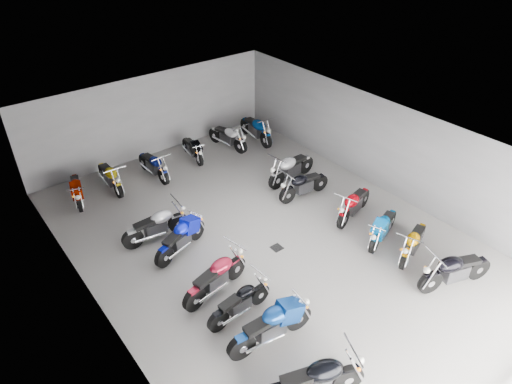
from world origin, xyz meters
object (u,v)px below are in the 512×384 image
(drain_grate, at_px, (277,248))
(motorcycle_left_f, at_px, (156,225))
(motorcycle_left_a, at_px, (314,381))
(motorcycle_right_a, at_px, (455,270))
(motorcycle_back_f, at_px, (256,129))
(motorcycle_left_d, at_px, (216,277))
(motorcycle_right_f, at_px, (291,168))
(motorcycle_back_a, at_px, (77,189))
(motorcycle_back_b, at_px, (110,176))
(motorcycle_right_b, at_px, (413,242))
(motorcycle_back_e, at_px, (228,137))
(motorcycle_back_c, at_px, (154,165))
(motorcycle_left_b, at_px, (272,325))
(motorcycle_right_c, at_px, (383,227))
(motorcycle_right_e, at_px, (303,185))
(motorcycle_left_c, at_px, (240,302))
(motorcycle_left_e, at_px, (181,238))
(motorcycle_back_d, at_px, (193,149))
(motorcycle_right_d, at_px, (354,204))

(drain_grate, relative_size, motorcycle_left_f, 0.15)
(motorcycle_left_a, relative_size, motorcycle_left_f, 1.03)
(motorcycle_left_f, bearing_deg, motorcycle_right_a, 43.31)
(drain_grate, distance_m, motorcycle_back_f, 6.99)
(motorcycle_left_d, relative_size, motorcycle_right_f, 0.95)
(motorcycle_back_a, height_order, motorcycle_back_b, motorcycle_back_b)
(motorcycle_right_b, bearing_deg, motorcycle_back_e, -15.85)
(motorcycle_right_a, distance_m, motorcycle_back_c, 10.49)
(motorcycle_left_b, height_order, motorcycle_right_a, motorcycle_left_b)
(motorcycle_left_d, bearing_deg, motorcycle_right_b, 56.14)
(motorcycle_right_c, height_order, motorcycle_right_e, motorcycle_right_e)
(motorcycle_left_c, distance_m, motorcycle_back_c, 7.36)
(motorcycle_left_e, bearing_deg, motorcycle_left_c, -21.02)
(motorcycle_right_f, height_order, motorcycle_back_b, motorcycle_right_f)
(motorcycle_left_c, distance_m, motorcycle_right_c, 5.08)
(drain_grate, relative_size, motorcycle_left_b, 0.14)
(motorcycle_left_e, height_order, motorcycle_back_f, motorcycle_back_f)
(motorcycle_back_a, height_order, motorcycle_back_d, motorcycle_back_a)
(motorcycle_right_f, bearing_deg, motorcycle_back_b, 50.48)
(motorcycle_right_b, bearing_deg, motorcycle_left_c, 58.60)
(motorcycle_right_b, bearing_deg, drain_grate, 29.44)
(motorcycle_left_a, height_order, motorcycle_left_b, motorcycle_left_a)
(motorcycle_left_c, height_order, motorcycle_back_e, motorcycle_back_e)
(motorcycle_left_b, bearing_deg, motorcycle_right_b, 94.30)
(motorcycle_left_e, bearing_deg, drain_grate, 35.30)
(motorcycle_left_e, distance_m, motorcycle_back_c, 4.44)
(motorcycle_left_a, bearing_deg, motorcycle_left_f, -157.12)
(motorcycle_left_b, bearing_deg, motorcycle_right_d, 118.56)
(motorcycle_right_f, bearing_deg, motorcycle_right_d, 175.82)
(drain_grate, xyz_separation_m, motorcycle_left_d, (-2.37, -0.37, 0.51))
(motorcycle_back_d, bearing_deg, motorcycle_back_b, 9.89)
(motorcycle_right_d, height_order, motorcycle_right_f, motorcycle_right_f)
(motorcycle_right_a, height_order, motorcycle_back_e, motorcycle_right_a)
(drain_grate, height_order, motorcycle_back_c, motorcycle_back_c)
(motorcycle_back_e, relative_size, motorcycle_back_f, 0.92)
(motorcycle_right_c, bearing_deg, motorcycle_left_f, 32.88)
(motorcycle_left_e, bearing_deg, motorcycle_left_b, -19.15)
(motorcycle_left_f, xyz_separation_m, motorcycle_back_d, (3.45, 3.59, -0.06))
(motorcycle_right_a, xyz_separation_m, motorcycle_back_d, (-1.79, 10.14, -0.09))
(motorcycle_left_b, bearing_deg, motorcycle_left_f, -170.60)
(motorcycle_left_c, bearing_deg, motorcycle_right_f, 124.24)
(motorcycle_left_c, distance_m, motorcycle_right_b, 5.35)
(motorcycle_right_f, relative_size, motorcycle_back_f, 0.99)
(motorcycle_back_b, bearing_deg, motorcycle_left_a, 92.21)
(motorcycle_back_d, bearing_deg, motorcycle_right_b, 111.34)
(motorcycle_left_b, xyz_separation_m, motorcycle_right_c, (4.98, 0.82, -0.07))
(motorcycle_left_b, bearing_deg, motorcycle_right_a, 78.56)
(motorcycle_left_b, xyz_separation_m, motorcycle_back_b, (-0.25, 8.53, -0.05))
(motorcycle_left_a, xyz_separation_m, motorcycle_back_a, (-1.22, 10.09, -0.08))
(motorcycle_left_d, bearing_deg, motorcycle_back_b, 170.48)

